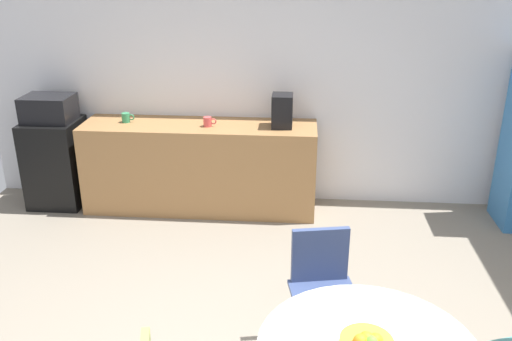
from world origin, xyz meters
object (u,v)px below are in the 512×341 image
Objects in this scene: mug_white at (126,118)px; mug_green at (281,121)px; chair_navy at (322,278)px; mug_red at (208,122)px; microwave at (49,108)px; mini_fridge at (57,162)px; coffee_maker at (282,111)px.

mug_white is 1.55m from mug_green.
mug_red reaches higher than chair_navy.
microwave is 3.72× the size of mug_green.
mug_red is at bearing -4.93° from mug_white.
chair_navy is at bearing -37.61° from mini_fridge.
chair_navy is 2.17m from mug_green.
mug_white is at bearing 175.07° from mug_red.
mug_white is at bearing 132.38° from chair_navy.
mug_red is 0.73m from coffee_maker.
mug_white is 0.84m from mug_red.
mug_white is at bearing 1.37° from mini_fridge.
coffee_maker is (-0.35, 2.07, 0.54)m from chair_navy.
coffee_maker is at bearing -0.68° from mug_white.
microwave is 1.50× the size of coffee_maker.
mini_fridge is 2.42m from coffee_maker.
coffee_maker is at bearing 4.24° from mug_red.
mug_green is at bearing 117.07° from coffee_maker.
mug_green is at bearing 0.53° from mini_fridge.
mug_red is at bearing -1.90° from mini_fridge.
chair_navy is 2.59× the size of coffee_maker.
mini_fridge reaches higher than chair_navy.
microwave is at bearing -179.47° from mug_green.
chair_navy is at bearing -47.62° from mug_white.
mini_fridge is 6.98× the size of mug_green.
coffee_maker reaches higher than chair_navy.
mini_fridge is 2.81× the size of coffee_maker.
mug_green is (-0.36, 2.09, 0.43)m from chair_navy.
microwave is 2.33m from mug_green.
chair_navy is at bearing -80.30° from mug_green.
mug_white and mug_red have the same top height.
mug_green and mug_red have the same top height.
microwave reaches higher than mug_green.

